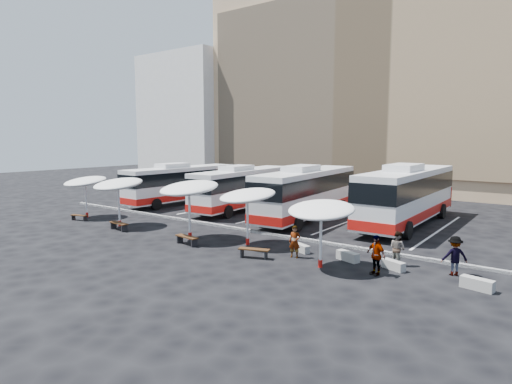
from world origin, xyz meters
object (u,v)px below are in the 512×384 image
Objects in this scene: passenger_1 at (398,248)px; wood_bench_1 at (119,224)px; sunshade_0 at (85,182)px; conc_bench_3 at (477,284)px; sunshade_1 at (118,184)px; conc_bench_2 at (393,265)px; sunshade_3 at (247,196)px; wood_bench_3 at (254,251)px; sunshade_2 at (189,188)px; sunshade_4 at (321,210)px; bus_1 at (243,187)px; bus_2 at (307,191)px; conc_bench_1 at (348,256)px; wood_bench_2 at (187,238)px; passenger_3 at (454,256)px; passenger_2 at (376,255)px; bus_0 at (181,183)px; wood_bench_0 at (79,216)px; conc_bench_0 at (302,248)px; bus_3 at (408,194)px; passenger_0 at (295,242)px.

wood_bench_1 is at bearing 35.32° from passenger_1.
conc_bench_3 is at bearing 0.86° from sunshade_0.
sunshade_1 is 3.06× the size of conc_bench_2.
sunshade_3 reaches higher than wood_bench_1.
sunshade_0 reaches higher than wood_bench_3.
sunshade_2 is 8.85m from sunshade_4.
sunshade_4 is at bearing -43.61° from bus_1.
conc_bench_2 is at bearing -46.63° from bus_2.
conc_bench_1 is at bearing 42.43° from passenger_1.
wood_bench_2 is at bearing -70.96° from bus_1.
sunshade_0 is (-7.31, -9.83, 0.80)m from bus_1.
bus_1 is 11.02m from sunshade_2.
wood_bench_1 is at bearing -101.68° from bus_1.
passenger_3 is at bearing 18.88° from conc_bench_2.
sunshade_0 is 0.87× the size of sunshade_2.
passenger_2 is 1.02× the size of passenger_3.
bus_2 is 14.02m from passenger_3.
passenger_2 is at bearing 1.03° from sunshade_1.
bus_0 is at bearing 116.52° from wood_bench_1.
sunshade_4 reaches higher than wood_bench_0.
sunshade_3 is 8.34m from passenger_1.
conc_bench_0 is 0.89× the size of conc_bench_1.
conc_bench_0 is (4.45, -8.28, -1.85)m from bus_2.
passenger_3 is (7.28, 0.68, 0.67)m from conc_bench_0.
wood_bench_0 is at bearing -176.10° from sunshade_2.
conc_bench_1 is at bearing -37.46° from bus_1.
passenger_3 is (20.59, 2.33, -1.99)m from sunshade_1.
wood_bench_0 is at bearing -172.75° from conc_bench_0.
conc_bench_3 is at bearing -6.45° from conc_bench_1.
sunshade_3 is 9.55m from wood_bench_1.
conc_bench_0 is (-2.18, -10.53, -1.96)m from bus_3.
wood_bench_0 is 5.11m from wood_bench_1.
conc_bench_1 is at bearing 5.67° from sunshade_1.
sunshade_0 is at bearing -177.60° from sunshade_3.
passenger_2 reaches higher than conc_bench_1.
bus_1 is 7.40× the size of passenger_0.
wood_bench_1 is at bearing -177.35° from sunshade_4.
sunshade_2 is at bearing -173.36° from conc_bench_2.
passenger_1 is at bearing 159.70° from conc_bench_3.
bus_3 reaches higher than passenger_2.
bus_0 is 23.53m from passenger_1.
bus_1 is 12.28m from sunshade_0.
conc_bench_2 is (22.25, 2.08, -0.11)m from wood_bench_0.
wood_bench_3 is at bearing -53.91° from bus_1.
conc_bench_0 is at bearing -43.24° from bus_1.
sunshade_2 is 14.36m from passenger_3.
passenger_3 reaches higher than wood_bench_1.
sunshade_1 is at bearing -108.02° from bus_1.
wood_bench_1 reaches higher than wood_bench_0.
wood_bench_2 is 11.22m from passenger_1.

